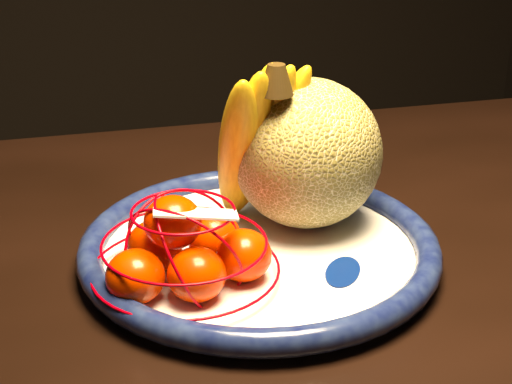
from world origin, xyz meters
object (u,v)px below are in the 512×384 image
object	(u,v)px
cantaloupe	(307,153)
banana_bunch	(252,137)
fruit_bowl	(259,249)
mandarin_bag	(186,251)
dining_table	(258,329)

from	to	relation	value
cantaloupe	banana_bunch	xyz separation A→B (m)	(-0.05, 0.01, 0.02)
fruit_bowl	mandarin_bag	xyz separation A→B (m)	(-0.08, -0.04, 0.03)
banana_bunch	mandarin_bag	size ratio (longest dim) A/B	1.04
banana_bunch	mandarin_bag	distance (m)	0.14
banana_bunch	cantaloupe	bearing A→B (deg)	-30.74
dining_table	cantaloupe	size ratio (longest dim) A/B	9.61
mandarin_bag	banana_bunch	bearing A→B (deg)	43.76
dining_table	banana_bunch	xyz separation A→B (m)	(0.01, 0.06, 0.18)
dining_table	banana_bunch	bearing A→B (deg)	81.44
mandarin_bag	dining_table	bearing A→B (deg)	20.47
mandarin_bag	cantaloupe	bearing A→B (deg)	28.13
fruit_bowl	cantaloupe	size ratio (longest dim) A/B	2.30
cantaloupe	dining_table	bearing A→B (deg)	-144.24
banana_bunch	dining_table	bearing A→B (deg)	-123.65
banana_bunch	fruit_bowl	bearing A→B (deg)	-122.16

